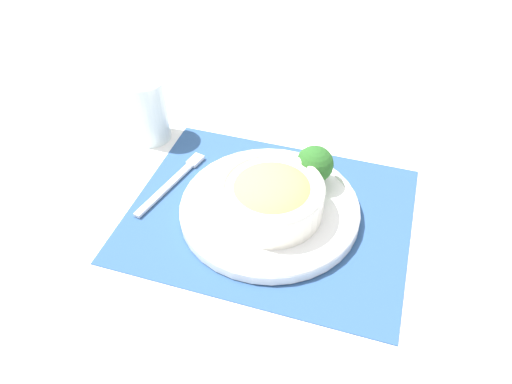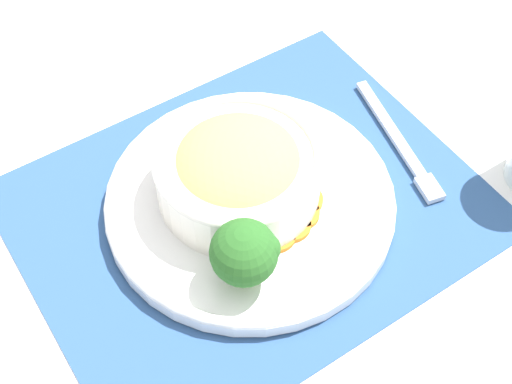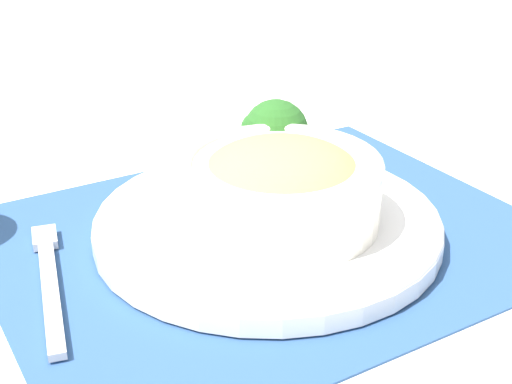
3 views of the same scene
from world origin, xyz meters
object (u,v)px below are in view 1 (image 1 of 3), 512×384
object	(u,v)px
bowl	(272,196)
fork	(177,178)
broccoli_floret	(315,164)
water_glass	(148,113)

from	to	relation	value
bowl	fork	xyz separation A→B (m)	(-0.19, 0.03, -0.05)
bowl	broccoli_floret	distance (m)	0.10
bowl	fork	world-z (taller)	bowl
bowl	broccoli_floret	xyz separation A→B (m)	(0.04, 0.09, 0.01)
fork	broccoli_floret	bearing A→B (deg)	23.67
broccoli_floret	fork	world-z (taller)	broccoli_floret
water_glass	broccoli_floret	bearing A→B (deg)	-5.07
broccoli_floret	water_glass	size ratio (longest dim) A/B	0.59
water_glass	fork	distance (m)	0.15
broccoli_floret	water_glass	world-z (taller)	water_glass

